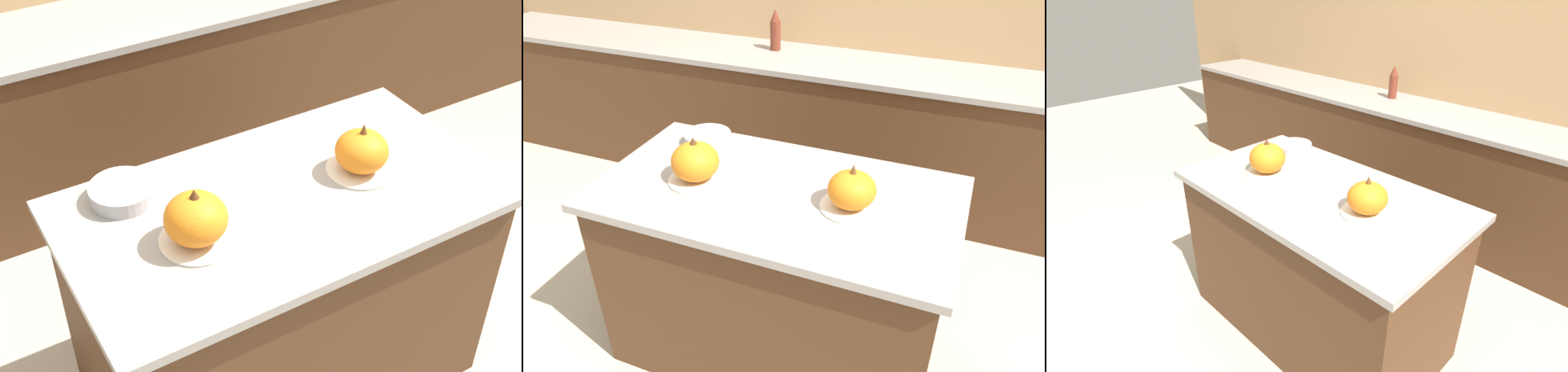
{
  "view_description": "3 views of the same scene",
  "coord_description": "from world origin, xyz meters",
  "views": [
    {
      "loc": [
        -0.97,
        -1.52,
        2.33
      ],
      "look_at": [
        -0.06,
        0.04,
        0.93
      ],
      "focal_mm": 50.0,
      "sensor_mm": 36.0,
      "label": 1
    },
    {
      "loc": [
        0.65,
        -1.53,
        1.95
      ],
      "look_at": [
        0.03,
        -0.0,
        0.92
      ],
      "focal_mm": 35.0,
      "sensor_mm": 36.0,
      "label": 2
    },
    {
      "loc": [
        1.21,
        -1.27,
        1.82
      ],
      "look_at": [
        -0.04,
        -0.04,
        0.91
      ],
      "focal_mm": 28.0,
      "sensor_mm": 36.0,
      "label": 3
    }
  ],
  "objects": [
    {
      "name": "ground_plane",
      "position": [
        0.0,
        0.0,
        0.0
      ],
      "size": [
        12.0,
        12.0,
        0.0
      ],
      "primitive_type": "plane",
      "color": "#BCB29E"
    },
    {
      "name": "wall_back",
      "position": [
        0.0,
        1.8,
        1.25
      ],
      "size": [
        8.0,
        0.06,
        2.5
      ],
      "color": "tan",
      "rests_on": "ground_plane"
    },
    {
      "name": "mixing_bowl",
      "position": [
        -0.44,
        0.25,
        0.91
      ],
      "size": [
        0.21,
        0.21,
        0.05
      ],
      "color": "#ADADB2",
      "rests_on": "kitchen_island"
    },
    {
      "name": "pumpkin_cake_right",
      "position": [
        0.3,
        -0.01,
        0.96
      ],
      "size": [
        0.23,
        0.23,
        0.18
      ],
      "color": "silver",
      "rests_on": "kitchen_island"
    },
    {
      "name": "bottle_tall",
      "position": [
        -0.66,
        1.56,
        1.05
      ],
      "size": [
        0.07,
        0.07,
        0.27
      ],
      "color": "maroon",
      "rests_on": "back_counter"
    },
    {
      "name": "back_counter",
      "position": [
        0.0,
        1.47,
        0.46
      ],
      "size": [
        6.0,
        0.6,
        0.92
      ],
      "color": "#4C2D19",
      "rests_on": "ground_plane"
    },
    {
      "name": "pumpkin_cake_left",
      "position": [
        -0.33,
        -0.05,
        0.97
      ],
      "size": [
        0.23,
        0.23,
        0.19
      ],
      "color": "silver",
      "rests_on": "kitchen_island"
    },
    {
      "name": "kitchen_island",
      "position": [
        0.0,
        0.0,
        0.45
      ],
      "size": [
        1.42,
        0.78,
        0.89
      ],
      "color": "#4C2D19",
      "rests_on": "ground_plane"
    }
  ]
}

